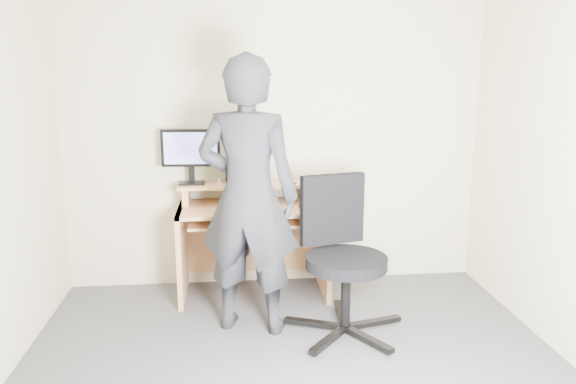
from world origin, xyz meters
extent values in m
cube|color=beige|center=(0.00, 1.75, 1.25)|extent=(3.50, 0.02, 2.50)
cube|color=tan|center=(-0.78, 1.45, 0.38)|extent=(0.04, 0.60, 0.75)
cube|color=tan|center=(0.38, 1.45, 0.38)|extent=(0.04, 0.60, 0.75)
cube|color=tan|center=(-0.20, 1.45, 0.73)|extent=(1.20, 0.60, 0.03)
cube|color=tan|center=(-0.20, 1.37, 0.64)|extent=(1.02, 0.38, 0.02)
cube|color=tan|center=(-0.74, 1.60, 0.82)|extent=(0.05, 0.28, 0.15)
cube|color=tan|center=(0.34, 1.60, 0.82)|extent=(0.05, 0.28, 0.15)
cube|color=tan|center=(-0.20, 1.60, 0.90)|extent=(1.20, 0.30, 0.02)
cube|color=tan|center=(-0.20, 1.74, 0.42)|extent=(1.20, 0.03, 0.65)
cube|color=black|center=(-0.69, 1.61, 0.92)|extent=(0.21, 0.13, 0.01)
cube|color=black|center=(-0.69, 1.63, 0.99)|extent=(0.05, 0.04, 0.13)
cube|color=black|center=(-0.69, 1.60, 1.21)|extent=(0.47, 0.05, 0.30)
cube|color=#939BFF|center=(-0.69, 1.58, 1.21)|extent=(0.42, 0.02, 0.25)
cube|color=black|center=(-0.37, 1.63, 1.01)|extent=(0.09, 0.14, 0.20)
cylinder|color=silver|center=(-0.15, 1.60, 1.01)|extent=(0.09, 0.09, 0.19)
cube|color=black|center=(0.10, 1.55, 0.92)|extent=(0.11, 0.15, 0.01)
cube|color=black|center=(-0.36, 1.54, 0.93)|extent=(0.05, 0.05, 0.03)
torus|color=silver|center=(-0.40, 1.64, 0.92)|extent=(0.16, 0.16, 0.06)
cube|color=black|center=(-0.25, 1.36, 0.67)|extent=(0.46, 0.18, 0.03)
ellipsoid|color=black|center=(0.20, 1.35, 0.77)|extent=(0.10, 0.06, 0.04)
cube|color=black|center=(0.63, 0.73, 0.05)|extent=(0.43, 0.16, 0.03)
cube|color=black|center=(0.42, 0.90, 0.05)|extent=(0.09, 0.43, 0.03)
cube|color=black|center=(0.20, 0.76, 0.05)|extent=(0.42, 0.21, 0.03)
cube|color=black|center=(0.26, 0.50, 0.05)|extent=(0.32, 0.37, 0.03)
cube|color=black|center=(0.53, 0.48, 0.05)|extent=(0.28, 0.39, 0.03)
cylinder|color=black|center=(0.41, 0.67, 0.28)|extent=(0.07, 0.07, 0.45)
cylinder|color=black|center=(0.41, 0.67, 0.53)|extent=(0.56, 0.56, 0.08)
cube|color=black|center=(0.35, 0.91, 0.85)|extent=(0.48, 0.18, 0.51)
imported|color=black|center=(-0.26, 0.84, 0.97)|extent=(0.81, 0.65, 1.94)
camera|label=1|loc=(-0.37, -2.93, 1.85)|focal=35.00mm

